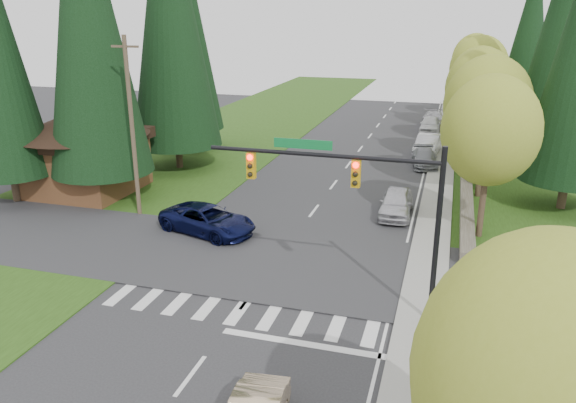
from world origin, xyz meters
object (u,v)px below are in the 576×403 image
at_px(suv_navy, 208,220).
at_px(parked_car_d, 430,125).
at_px(parked_car_b, 425,158).
at_px(parked_car_a, 396,203).
at_px(parked_car_c, 428,145).
at_px(parked_car_e, 434,121).

bearing_deg(suv_navy, parked_car_d, -1.12).
xyz_separation_m(suv_navy, parked_car_b, (10.13, 17.16, -0.11)).
bearing_deg(suv_navy, parked_car_a, -41.81).
distance_m(parked_car_a, parked_car_b, 11.62).
relative_size(suv_navy, parked_car_d, 1.15).
height_order(suv_navy, parked_car_d, parked_car_d).
relative_size(parked_car_c, parked_car_d, 1.07).
relative_size(parked_car_a, parked_car_b, 1.01).
distance_m(parked_car_a, parked_car_c, 15.40).
xyz_separation_m(parked_car_b, parked_car_c, (0.00, 3.79, 0.18)).
distance_m(suv_navy, parked_car_c, 23.28).
height_order(parked_car_a, parked_car_c, parked_car_c).
xyz_separation_m(parked_car_b, parked_car_d, (-0.27, 12.94, 0.16)).
height_order(parked_car_d, parked_car_e, parked_car_d).
bearing_deg(parked_car_e, parked_car_a, -97.41).
bearing_deg(parked_car_e, parked_car_b, -95.49).
bearing_deg(parked_car_e, parked_car_d, -102.01).
relative_size(parked_car_d, parked_car_e, 0.86).
bearing_deg(parked_car_b, parked_car_a, -102.33).
bearing_deg(parked_car_d, parked_car_a, -91.23).
relative_size(suv_navy, parked_car_b, 1.22).
height_order(suv_navy, parked_car_a, parked_car_a).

